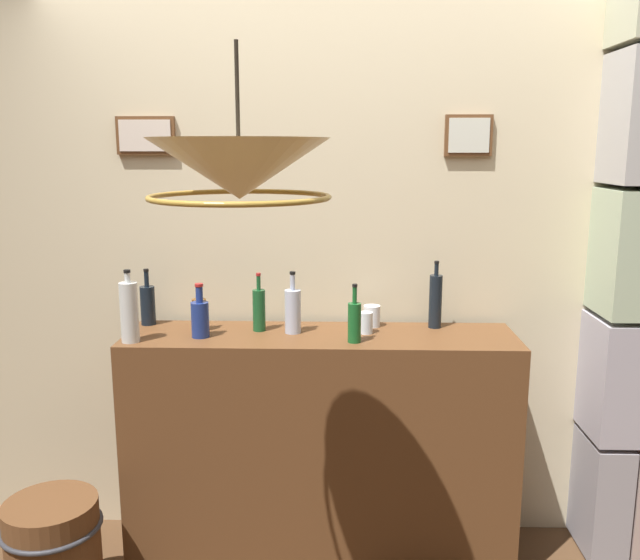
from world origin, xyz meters
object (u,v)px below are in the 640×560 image
object	(u,v)px
liquor_bottle_vodka	(199,313)
wooden_barrel	(54,556)
liquor_bottle_bourbon	(200,317)
liquor_bottle_amaro	(293,310)
glass_tumbler_highball	(366,323)
liquor_bottle_port	(259,309)
liquor_bottle_brandy	(148,304)
pendant_lamp	(239,171)
liquor_bottle_whiskey	(129,312)
glass_tumbler_rocks	(372,316)
liquor_bottle_gin	(354,321)
liquor_bottle_mezcal	(435,301)

from	to	relation	value
liquor_bottle_vodka	wooden_barrel	size ratio (longest dim) A/B	0.45
liquor_bottle_vodka	liquor_bottle_bourbon	distance (m)	0.10
liquor_bottle_amaro	glass_tumbler_highball	distance (m)	0.32
liquor_bottle_vodka	liquor_bottle_amaro	bearing A→B (deg)	-3.03
liquor_bottle_vodka	liquor_bottle_port	size ratio (longest dim) A/B	0.82
liquor_bottle_port	wooden_barrel	distance (m)	1.29
liquor_bottle_brandy	liquor_bottle_amaro	xyz separation A→B (m)	(0.67, -0.12, 0.01)
liquor_bottle_vodka	pendant_lamp	distance (m)	1.15
liquor_bottle_bourbon	liquor_bottle_whiskey	size ratio (longest dim) A/B	0.76
glass_tumbler_rocks	liquor_bottle_amaro	bearing A→B (deg)	-161.50
liquor_bottle_gin	wooden_barrel	bearing A→B (deg)	-166.47
liquor_bottle_gin	pendant_lamp	distance (m)	1.04
liquor_bottle_mezcal	pendant_lamp	xyz separation A→B (m)	(-0.72, -0.98, 0.60)
liquor_bottle_whiskey	glass_tumbler_rocks	xyz separation A→B (m)	(1.01, 0.27, -0.08)
glass_tumbler_highball	pendant_lamp	xyz separation A→B (m)	(-0.40, -0.88, 0.68)
liquor_bottle_port	liquor_bottle_whiskey	bearing A→B (deg)	-159.97
liquor_bottle_port	glass_tumbler_rocks	bearing A→B (deg)	9.94
liquor_bottle_port	liquor_bottle_vodka	bearing A→B (deg)	-178.43
liquor_bottle_brandy	wooden_barrel	bearing A→B (deg)	-116.44
liquor_bottle_mezcal	liquor_bottle_bourbon	bearing A→B (deg)	-169.69
liquor_bottle_amaro	glass_tumbler_highball	bearing A→B (deg)	0.54
liquor_bottle_vodka	wooden_barrel	xyz separation A→B (m)	(-0.53, -0.45, -0.90)
liquor_bottle_bourbon	liquor_bottle_gin	xyz separation A→B (m)	(0.65, -0.06, 0.00)
glass_tumbler_highball	wooden_barrel	world-z (taller)	glass_tumbler_highball
liquor_bottle_brandy	liquor_bottle_bourbon	distance (m)	0.34
glass_tumbler_rocks	pendant_lamp	size ratio (longest dim) A/B	0.18
liquor_bottle_brandy	liquor_bottle_port	size ratio (longest dim) A/B	1.00
glass_tumbler_rocks	glass_tumbler_highball	bearing A→B (deg)	-105.66
pendant_lamp	liquor_bottle_bourbon	bearing A→B (deg)	110.77
liquor_bottle_vodka	liquor_bottle_brandy	distance (m)	0.27
liquor_bottle_amaro	glass_tumbler_rocks	distance (m)	0.37
liquor_bottle_gin	wooden_barrel	distance (m)	1.54
liquor_bottle_vodka	liquor_bottle_gin	world-z (taller)	liquor_bottle_gin
liquor_bottle_amaro	pendant_lamp	distance (m)	1.08
liquor_bottle_bourbon	liquor_bottle_port	xyz separation A→B (m)	(0.24, 0.11, 0.01)
liquor_bottle_amaro	glass_tumbler_highball	xyz separation A→B (m)	(0.32, 0.00, -0.05)
pendant_lamp	liquor_bottle_mezcal	bearing A→B (deg)	53.83
liquor_bottle_mezcal	liquor_bottle_bourbon	distance (m)	1.04
liquor_bottle_bourbon	glass_tumbler_rocks	size ratio (longest dim) A/B	2.43
liquor_bottle_gin	glass_tumbler_rocks	world-z (taller)	liquor_bottle_gin
liquor_bottle_amaro	liquor_bottle_whiskey	size ratio (longest dim) A/B	0.89
glass_tumbler_highball	wooden_barrel	distance (m)	1.58
liquor_bottle_brandy	liquor_bottle_port	world-z (taller)	same
liquor_bottle_amaro	wooden_barrel	distance (m)	1.38
liquor_bottle_mezcal	liquor_bottle_port	xyz separation A→B (m)	(-0.78, -0.08, -0.03)
liquor_bottle_gin	pendant_lamp	xyz separation A→B (m)	(-0.35, -0.74, 0.64)
liquor_bottle_port	liquor_bottle_gin	world-z (taller)	liquor_bottle_port
liquor_bottle_gin	glass_tumbler_rocks	bearing A→B (deg)	71.61
liquor_bottle_vodka	liquor_bottle_bourbon	xyz separation A→B (m)	(0.02, -0.10, 0.01)
liquor_bottle_vodka	glass_tumbler_highball	size ratio (longest dim) A/B	2.28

